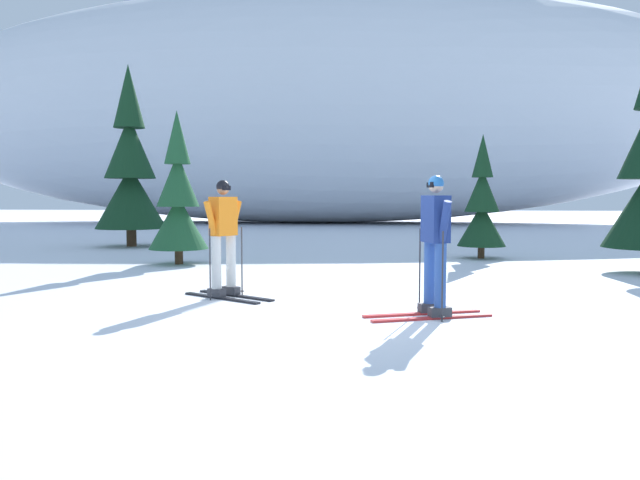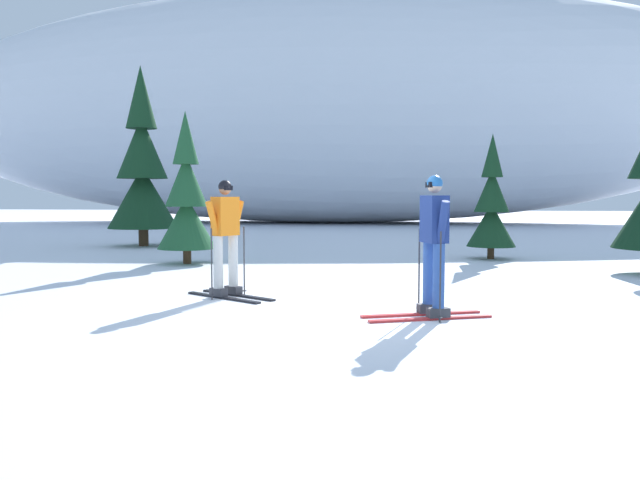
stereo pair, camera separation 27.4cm
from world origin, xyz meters
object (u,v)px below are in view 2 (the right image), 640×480
at_px(pine_tree_center_left, 186,200).
at_px(pine_tree_center_right, 492,207).
at_px(skier_navy_jacket, 433,243).
at_px(pine_tree_far_left, 142,171).
at_px(skier_orange_jacket, 226,236).

xyz_separation_m(pine_tree_center_left, pine_tree_center_right, (7.19, 1.99, -0.17)).
distance_m(skier_navy_jacket, pine_tree_far_left, 13.74).
distance_m(skier_orange_jacket, pine_tree_center_right, 8.28).
bearing_deg(skier_orange_jacket, pine_tree_far_left, 119.10).
relative_size(skier_navy_jacket, pine_tree_center_left, 0.52).
height_order(pine_tree_center_left, pine_tree_center_right, pine_tree_center_left).
height_order(skier_orange_jacket, pine_tree_center_right, pine_tree_center_right).
height_order(pine_tree_far_left, pine_tree_center_right, pine_tree_far_left).
bearing_deg(pine_tree_center_right, skier_navy_jacket, -103.27).
relative_size(skier_orange_jacket, skier_navy_jacket, 0.99).
bearing_deg(skier_navy_jacket, pine_tree_far_left, 127.87).
bearing_deg(pine_tree_far_left, pine_tree_center_left, -57.72).
bearing_deg(pine_tree_center_left, pine_tree_far_left, 122.28).
xyz_separation_m(skier_orange_jacket, pine_tree_center_left, (-2.20, 4.61, 0.52)).
relative_size(skier_navy_jacket, pine_tree_center_right, 0.59).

